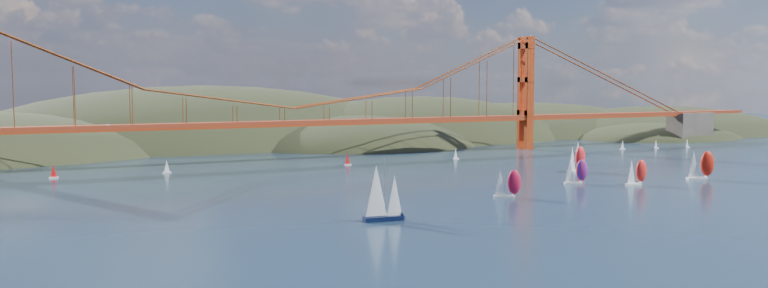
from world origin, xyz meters
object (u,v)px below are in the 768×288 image
at_px(racer_1, 636,172).
at_px(racer_2, 700,164).
at_px(sloop_navy, 382,194).
at_px(racer_0, 507,183).
at_px(racer_rwb, 576,171).
at_px(racer_3, 576,158).

xyz_separation_m(racer_1, racer_2, (29.72, 0.70, 0.85)).
distance_m(sloop_navy, racer_0, 50.98).
bearing_deg(sloop_navy, racer_0, 26.22).
relative_size(sloop_navy, racer_1, 1.62).
distance_m(racer_0, racer_1, 52.26).
xyz_separation_m(racer_0, racer_1, (52.19, 2.71, 0.09)).
bearing_deg(racer_0, sloop_navy, -137.21).
bearing_deg(racer_2, racer_rwb, -174.69).
bearing_deg(racer_0, racer_2, 25.97).
bearing_deg(racer_rwb, racer_1, -18.36).
bearing_deg(racer_3, sloop_navy, -165.41).
height_order(racer_0, racer_2, racer_2).
relative_size(racer_0, racer_rwb, 0.99).
bearing_deg(sloop_navy, racer_2, 15.83).
height_order(racer_0, racer_rwb, racer_rwb).
relative_size(racer_0, racer_3, 0.85).
relative_size(racer_3, racer_rwb, 1.17).
height_order(racer_1, racer_3, racer_3).
relative_size(sloop_navy, racer_0, 1.66).
relative_size(racer_2, racer_rwb, 1.21).
bearing_deg(racer_1, racer_0, -175.78).
distance_m(racer_2, racer_rwb, 46.15).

